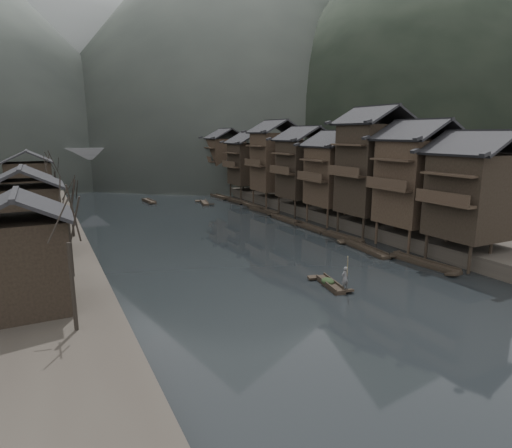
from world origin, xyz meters
TOP-DOWN VIEW (x-y plane):
  - water at (0.00, 0.00)m, footprint 300.00×300.00m
  - right_bank at (35.00, 40.00)m, footprint 40.00×200.00m
  - stilt_houses at (17.28, 18.98)m, footprint 9.00×67.60m
  - left_houses at (-20.50, 20.12)m, footprint 8.10×53.20m
  - bare_trees at (-17.00, 16.97)m, footprint 3.95×59.04m
  - moored_sampans at (12.10, 17.49)m, footprint 3.35×56.51m
  - midriver_boats at (2.26, 39.79)m, footprint 10.18×11.60m
  - stone_bridge at (-0.00, 72.00)m, footprint 40.00×6.00m
  - hills at (6.82, 171.33)m, footprint 320.00×380.00m
  - hero_sampan at (1.27, -7.46)m, footprint 1.71×4.47m
  - cargo_heap at (1.23, -7.26)m, footprint 0.97×1.27m
  - boatman at (1.58, -8.97)m, footprint 0.71×0.50m
  - bamboo_pole at (1.78, -8.97)m, footprint 1.79×2.14m

SIDE VIEW (x-z plane):
  - water at x=0.00m, z-range 0.00..0.00m
  - moored_sampans at x=12.10m, z-range -0.03..0.44m
  - hero_sampan at x=1.27m, z-range -0.01..0.42m
  - midriver_boats at x=2.26m, z-range -0.02..0.43m
  - cargo_heap at x=1.23m, z-range 0.43..1.01m
  - right_bank at x=35.00m, z-range 0.00..1.80m
  - boatman at x=1.58m, z-range 0.43..2.28m
  - bamboo_pole at x=1.78m, z-range 2.28..6.17m
  - stone_bridge at x=0.00m, z-range 0.61..9.61m
  - left_houses at x=-20.50m, z-range 1.30..10.02m
  - bare_trees at x=-17.00m, z-range 2.66..10.55m
  - stilt_houses at x=17.28m, z-range 0.81..16.45m
  - hills at x=6.82m, z-range -8.02..125.32m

